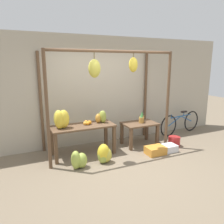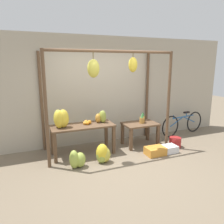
{
  "view_description": "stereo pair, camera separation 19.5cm",
  "coord_description": "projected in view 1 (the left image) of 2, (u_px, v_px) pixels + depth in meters",
  "views": [
    {
      "loc": [
        -2.01,
        -3.79,
        2.11
      ],
      "look_at": [
        0.12,
        0.9,
        0.96
      ],
      "focal_mm": 35.0,
      "sensor_mm": 36.0,
      "label": 1
    },
    {
      "loc": [
        -1.83,
        -3.87,
        2.11
      ],
      "look_at": [
        0.12,
        0.9,
        0.96
      ],
      "focal_mm": 35.0,
      "sensor_mm": 36.0,
      "label": 2
    }
  ],
  "objects": [
    {
      "name": "ground_plane",
      "position": [
        124.0,
        165.0,
        4.64
      ],
      "size": [
        20.0,
        20.0,
        0.0
      ],
      "primitive_type": "plane",
      "color": "#756651"
    },
    {
      "name": "shop_wall_back",
      "position": [
        97.0,
        91.0,
        5.74
      ],
      "size": [
        8.0,
        0.08,
        2.8
      ],
      "color": "#B2A893",
      "rests_on": "ground_plane"
    },
    {
      "name": "stall_awning",
      "position": [
        108.0,
        85.0,
        4.93
      ],
      "size": [
        2.97,
        1.15,
        2.38
      ],
      "color": "brown",
      "rests_on": "ground_plane"
    },
    {
      "name": "display_table_main",
      "position": [
        83.0,
        130.0,
        5.05
      ],
      "size": [
        1.46,
        0.6,
        0.71
      ],
      "color": "brown",
      "rests_on": "ground_plane"
    },
    {
      "name": "display_table_side",
      "position": [
        140.0,
        127.0,
        5.7
      ],
      "size": [
        0.88,
        0.59,
        0.59
      ],
      "color": "brown",
      "rests_on": "ground_plane"
    },
    {
      "name": "banana_pile_on_table",
      "position": [
        61.0,
        119.0,
        4.78
      ],
      "size": [
        0.4,
        0.35,
        0.41
      ],
      "color": "gold",
      "rests_on": "display_table_main"
    },
    {
      "name": "orange_pile",
      "position": [
        87.0,
        123.0,
        5.09
      ],
      "size": [
        0.21,
        0.19,
        0.09
      ],
      "color": "orange",
      "rests_on": "display_table_main"
    },
    {
      "name": "pineapple_cluster",
      "position": [
        142.0,
        118.0,
        5.7
      ],
      "size": [
        0.2,
        0.21,
        0.28
      ],
      "color": "olive",
      "rests_on": "display_table_side"
    },
    {
      "name": "banana_pile_ground_left",
      "position": [
        79.0,
        160.0,
        4.45
      ],
      "size": [
        0.39,
        0.31,
        0.39
      ],
      "color": "#9EB247",
      "rests_on": "ground_plane"
    },
    {
      "name": "banana_pile_ground_right",
      "position": [
        104.0,
        154.0,
        4.7
      ],
      "size": [
        0.38,
        0.35,
        0.43
      ],
      "color": "gold",
      "rests_on": "ground_plane"
    },
    {
      "name": "fruit_crate_white",
      "position": [
        155.0,
        150.0,
        5.17
      ],
      "size": [
        0.45,
        0.33,
        0.18
      ],
      "color": "orange",
      "rests_on": "ground_plane"
    },
    {
      "name": "blue_bucket",
      "position": [
        174.0,
        141.0,
        5.67
      ],
      "size": [
        0.3,
        0.3,
        0.25
      ],
      "color": "#AD2323",
      "rests_on": "ground_plane"
    },
    {
      "name": "parked_bicycle",
      "position": [
        180.0,
        123.0,
        6.64
      ],
      "size": [
        1.66,
        0.3,
        0.69
      ],
      "color": "black",
      "rests_on": "ground_plane"
    },
    {
      "name": "papaya_pile",
      "position": [
        101.0,
        117.0,
        5.26
      ],
      "size": [
        0.31,
        0.27,
        0.3
      ],
      "color": "#93A33D",
      "rests_on": "display_table_main"
    },
    {
      "name": "fruit_crate_purple",
      "position": [
        168.0,
        148.0,
        5.33
      ],
      "size": [
        0.41,
        0.29,
        0.17
      ],
      "color": "silver",
      "rests_on": "ground_plane"
    }
  ]
}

